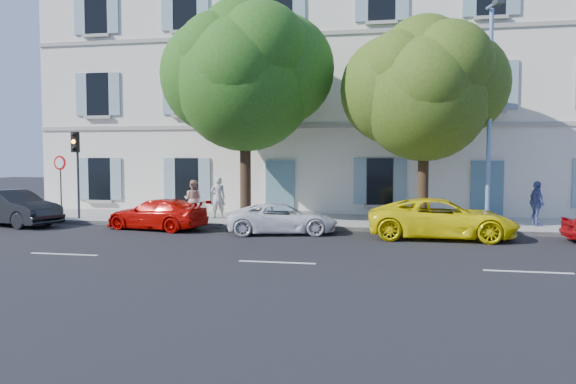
% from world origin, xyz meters
% --- Properties ---
extents(ground, '(90.00, 90.00, 0.00)m').
position_xyz_m(ground, '(0.00, 0.00, 0.00)').
color(ground, black).
extents(sidewalk, '(36.00, 4.50, 0.15)m').
position_xyz_m(sidewalk, '(0.00, 4.45, 0.07)').
color(sidewalk, '#A09E96').
rests_on(sidewalk, ground).
extents(kerb, '(36.00, 0.16, 0.16)m').
position_xyz_m(kerb, '(0.00, 2.28, 0.08)').
color(kerb, '#9E998E').
rests_on(kerb, ground).
extents(building, '(28.00, 7.00, 12.00)m').
position_xyz_m(building, '(0.00, 10.20, 6.00)').
color(building, silver).
rests_on(building, ground).
extents(car_dark_sedan, '(4.42, 2.56, 1.38)m').
position_xyz_m(car_dark_sedan, '(-11.65, 1.30, 0.69)').
color(car_dark_sedan, black).
rests_on(car_dark_sedan, ground).
extents(car_red_coupe, '(4.13, 2.36, 1.13)m').
position_xyz_m(car_red_coupe, '(-5.70, 1.36, 0.56)').
color(car_red_coupe, red).
rests_on(car_red_coupe, ground).
extents(car_white_coupe, '(4.13, 2.60, 1.06)m').
position_xyz_m(car_white_coupe, '(-0.95, 1.17, 0.53)').
color(car_white_coupe, white).
rests_on(car_white_coupe, ground).
extents(car_yellow_supercar, '(4.76, 2.21, 1.32)m').
position_xyz_m(car_yellow_supercar, '(4.41, 1.06, 0.66)').
color(car_yellow_supercar, '#FFEB0A').
rests_on(car_yellow_supercar, ground).
extents(tree_left, '(5.43, 5.43, 8.42)m').
position_xyz_m(tree_left, '(-2.91, 3.47, 5.57)').
color(tree_left, '#3A2819').
rests_on(tree_left, sidewalk).
extents(tree_right, '(4.79, 4.79, 7.38)m').
position_xyz_m(tree_right, '(3.88, 3.43, 4.88)').
color(tree_right, '#3A2819').
rests_on(tree_right, sidewalk).
extents(traffic_light, '(0.30, 0.40, 3.51)m').
position_xyz_m(traffic_light, '(-9.78, 2.76, 2.69)').
color(traffic_light, '#383A3D').
rests_on(traffic_light, sidewalk).
extents(road_sign, '(0.59, 0.15, 2.56)m').
position_xyz_m(road_sign, '(-10.54, 2.80, 1.99)').
color(road_sign, '#383A3D').
rests_on(road_sign, sidewalk).
extents(street_lamp, '(0.42, 1.66, 7.71)m').
position_xyz_m(street_lamp, '(6.10, 2.89, 4.52)').
color(street_lamp, '#7293BF').
rests_on(street_lamp, sidewalk).
extents(pedestrian_a, '(0.73, 0.64, 1.68)m').
position_xyz_m(pedestrian_a, '(-4.27, 4.14, 0.99)').
color(pedestrian_a, silver).
rests_on(pedestrian_a, sidewalk).
extents(pedestrian_b, '(0.79, 0.63, 1.57)m').
position_xyz_m(pedestrian_b, '(-5.21, 3.77, 0.94)').
color(pedestrian_b, tan).
rests_on(pedestrian_b, sidewalk).
extents(pedestrian_c, '(0.61, 1.03, 1.64)m').
position_xyz_m(pedestrian_c, '(7.95, 3.94, 0.97)').
color(pedestrian_c, '#515C95').
rests_on(pedestrian_c, sidewalk).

